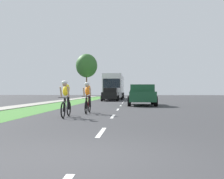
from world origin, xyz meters
The scene contains 10 objects.
ground_plane centered at (0.00, 20.00, 0.00)m, with size 120.00×120.00×0.00m, color #38383A.
grass_verge centered at (-5.16, 20.00, 0.00)m, with size 2.80×70.00×0.01m, color #478438.
sidewalk_concrete centered at (-7.33, 20.00, 0.00)m, with size 1.52×70.00×0.10m, color #9E998E.
lane_markings_center centered at (0.00, 24.00, 0.00)m, with size 0.12×53.13×0.01m.
cyclist_lead centered at (-2.01, 7.23, 0.81)m, with size 0.42×1.72×1.58m.
cyclist_trailing centered at (-1.39, 9.33, 0.81)m, with size 0.42×1.72×1.58m.
pickup_dark_green centered at (1.66, 17.42, 0.83)m, with size 2.22×5.10×1.64m.
sedan_black centered at (-1.62, 27.69, 0.77)m, with size 1.98×4.30×1.52m.
bus_white centered at (-1.69, 36.41, 1.98)m, with size 2.78×11.60×3.48m.
street_tree_far centered at (-7.67, 47.17, 6.05)m, with size 4.09×4.09×8.31m.
Camera 1 is at (0.81, -4.37, 1.11)m, focal length 43.62 mm.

